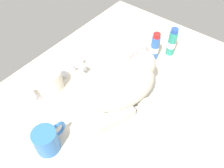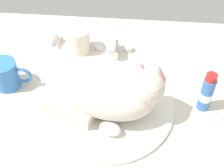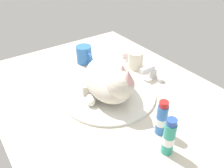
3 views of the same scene
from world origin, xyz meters
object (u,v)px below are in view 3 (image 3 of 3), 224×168
at_px(soap_bar, 125,52).
at_px(toothpaste_bottle, 162,119).
at_px(faucet, 151,72).
at_px(coffee_mug, 84,55).
at_px(cat, 109,80).
at_px(rinse_cup, 135,60).
at_px(mouthwash_bottle, 169,137).

distance_m(soap_bar, toothpaste_bottle, 0.54).
bearing_deg(soap_bar, faucet, -6.41).
bearing_deg(soap_bar, toothpaste_bottle, -25.57).
bearing_deg(faucet, coffee_mug, -149.38).
relative_size(cat, rinse_cup, 4.10).
xyz_separation_m(cat, soap_bar, (-0.24, 0.26, -0.06)).
relative_size(faucet, mouthwash_bottle, 0.98).
distance_m(soap_bar, mouthwash_bottle, 0.62).
relative_size(faucet, soap_bar, 1.75).
bearing_deg(coffee_mug, faucet, 30.62).
bearing_deg(toothpaste_bottle, rinse_cup, 150.89).
xyz_separation_m(faucet, cat, (0.01, -0.23, 0.06)).
distance_m(coffee_mug, soap_bar, 0.21).
distance_m(coffee_mug, toothpaste_bottle, 0.56).
xyz_separation_m(coffee_mug, rinse_cup, (0.18, 0.17, -0.00)).
distance_m(rinse_cup, mouthwash_bottle, 0.51).
distance_m(rinse_cup, soap_bar, 0.12).
relative_size(coffee_mug, toothpaste_bottle, 0.92).
distance_m(coffee_mug, mouthwash_bottle, 0.63).
relative_size(faucet, toothpaste_bottle, 1.00).
bearing_deg(mouthwash_bottle, toothpaste_bottle, 149.47).
distance_m(faucet, coffee_mug, 0.34).
distance_m(faucet, mouthwash_bottle, 0.42).
height_order(cat, coffee_mug, cat).
distance_m(faucet, toothpaste_bottle, 0.34).
distance_m(coffee_mug, rinse_cup, 0.25).
xyz_separation_m(rinse_cup, soap_bar, (-0.12, 0.03, -0.02)).
relative_size(cat, toothpaste_bottle, 2.63).
relative_size(toothpaste_bottle, mouthwash_bottle, 0.98).
height_order(cat, soap_bar, cat).
height_order(faucet, cat, cat).
bearing_deg(mouthwash_bottle, cat, 177.33).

